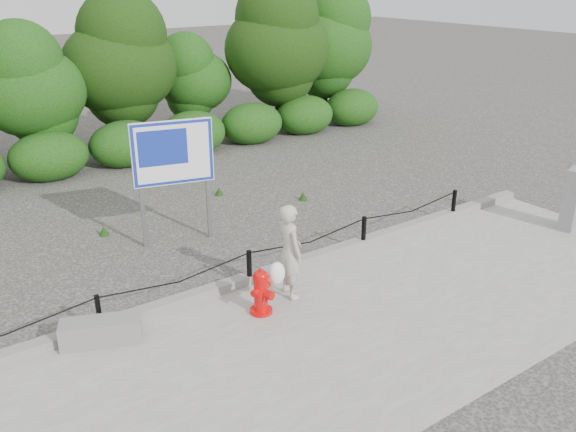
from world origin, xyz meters
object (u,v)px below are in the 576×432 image
at_px(pedestrian, 289,253).
at_px(advertising_sign, 173,158).
at_px(concrete_block, 101,331).
at_px(fire_hydrant, 261,292).
at_px(utility_cabinet, 572,199).

relative_size(pedestrian, advertising_sign, 0.64).
height_order(concrete_block, advertising_sign, advertising_sign).
xyz_separation_m(fire_hydrant, pedestrian, (0.63, 0.18, 0.40)).
bearing_deg(fire_hydrant, concrete_block, 143.91).
bearing_deg(utility_cabinet, concrete_block, 155.17).
relative_size(fire_hydrant, advertising_sign, 0.31).
bearing_deg(advertising_sign, utility_cabinet, -17.75).
relative_size(fire_hydrant, concrete_block, 0.68).
height_order(fire_hydrant, utility_cabinet, utility_cabinet).
relative_size(concrete_block, utility_cabinet, 0.79).
bearing_deg(fire_hydrant, pedestrian, -4.30).
height_order(pedestrian, advertising_sign, advertising_sign).
bearing_deg(concrete_block, fire_hydrant, -15.69).
relative_size(pedestrian, concrete_block, 1.41).
xyz_separation_m(concrete_block, utility_cabinet, (8.97, -1.48, 0.45)).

